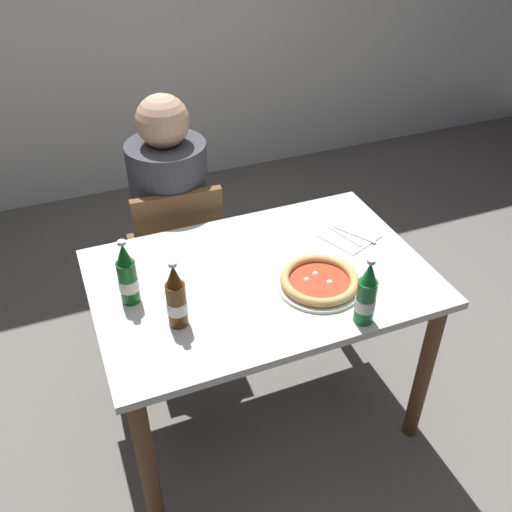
# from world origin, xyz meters

# --- Properties ---
(ground_plane) EXTENTS (8.00, 8.00, 0.00)m
(ground_plane) POSITION_xyz_m (0.00, 0.00, 0.00)
(ground_plane) COLOR slate
(dining_table_main) EXTENTS (1.20, 0.80, 0.75)m
(dining_table_main) POSITION_xyz_m (0.00, 0.00, 0.64)
(dining_table_main) COLOR silver
(dining_table_main) RESTS_ON ground_plane
(chair_behind_table) EXTENTS (0.42, 0.42, 0.85)m
(chair_behind_table) POSITION_xyz_m (-0.16, 0.61, 0.48)
(chair_behind_table) COLOR brown
(chair_behind_table) RESTS_ON ground_plane
(diner_seated) EXTENTS (0.34, 0.34, 1.21)m
(diner_seated) POSITION_xyz_m (-0.16, 0.66, 0.58)
(diner_seated) COLOR #2D3342
(diner_seated) RESTS_ON ground_plane
(pizza_margherita_near) EXTENTS (0.30, 0.30, 0.04)m
(pizza_margherita_near) POSITION_xyz_m (0.16, -0.13, 0.77)
(pizza_margherita_near) COLOR white
(pizza_margherita_near) RESTS_ON dining_table_main
(beer_bottle_left) EXTENTS (0.07, 0.07, 0.25)m
(beer_bottle_left) POSITION_xyz_m (0.22, -0.34, 0.85)
(beer_bottle_left) COLOR #196B2D
(beer_bottle_left) RESTS_ON dining_table_main
(beer_bottle_center) EXTENTS (0.07, 0.07, 0.25)m
(beer_bottle_center) POSITION_xyz_m (-0.34, -0.13, 0.85)
(beer_bottle_center) COLOR #512D0F
(beer_bottle_center) RESTS_ON dining_table_main
(beer_bottle_right) EXTENTS (0.07, 0.07, 0.25)m
(beer_bottle_right) POSITION_xyz_m (-0.46, 0.03, 0.85)
(beer_bottle_right) COLOR #14591E
(beer_bottle_right) RESTS_ON dining_table_main
(napkin_with_cutlery) EXTENTS (0.23, 0.23, 0.01)m
(napkin_with_cutlery) POSITION_xyz_m (0.41, 0.09, 0.75)
(napkin_with_cutlery) COLOR white
(napkin_with_cutlery) RESTS_ON dining_table_main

